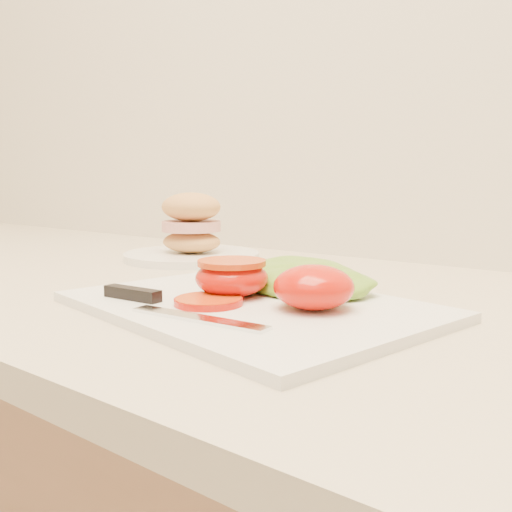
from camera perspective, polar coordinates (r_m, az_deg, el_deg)
The scene contains 8 objects.
cutting_board at distance 0.58m, azimuth -0.62°, elevation -5.03°, with size 0.36×0.26×0.01m, color silver.
tomato_half_dome at distance 0.54m, azimuth 5.79°, elevation -3.10°, with size 0.08×0.08×0.04m, color red.
tomato_half_cut at distance 0.60m, azimuth -2.43°, elevation -2.04°, with size 0.08×0.08×0.04m.
tomato_slice_0 at distance 0.56m, azimuth -4.77°, elevation -4.52°, with size 0.07×0.07×0.01m, color #CA4D0A.
lettuce_leaf_0 at distance 0.63m, azimuth 3.59°, elevation -2.08°, with size 0.16×0.10×0.03m, color olive.
lettuce_leaf_1 at distance 0.61m, azimuth 6.90°, elevation -2.81°, with size 0.11×0.08×0.02m, color olive.
knife at distance 0.56m, azimuth -9.99°, elevation -4.59°, with size 0.22×0.05×0.01m.
sandwich_plate at distance 0.94m, azimuth -6.46°, elevation 1.99°, with size 0.22×0.22×0.11m.
Camera 1 is at (-0.05, 1.15, 1.06)m, focal length 40.00 mm.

